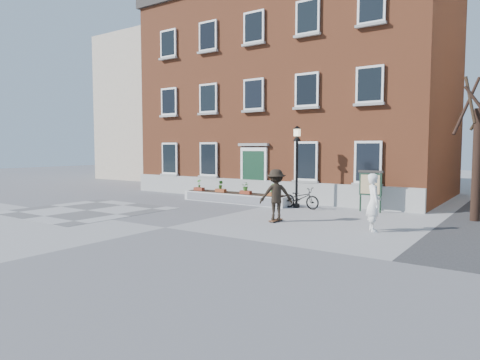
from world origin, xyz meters
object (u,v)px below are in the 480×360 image
Objects in this scene: notice_board at (371,184)px; skateboarder at (276,195)px; lamp_post at (297,155)px; bicycle at (300,198)px; bystander at (374,202)px.

skateboarder is at bearing -115.80° from notice_board.
notice_board is (3.37, 0.63, -1.28)m from lamp_post.
bicycle is 5.82m from bystander.
lamp_post is (-0.29, 0.15, 2.03)m from bicycle.
notice_board is at bearing -12.07° from bystander.
skateboarder is at bearing -166.41° from bicycle.
bystander is at bearing -126.98° from bicycle.
skateboarder is (-2.21, -4.58, -0.20)m from notice_board.
skateboarder reaches higher than bicycle.
bicycle is 3.26m from notice_board.
lamp_post is 1.92× the size of skateboarder.
bystander is 4.59m from notice_board.
notice_board is 0.91× the size of skateboarder.
bystander is (4.59, -3.55, 0.50)m from bicycle.
lamp_post reaches higher than notice_board.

